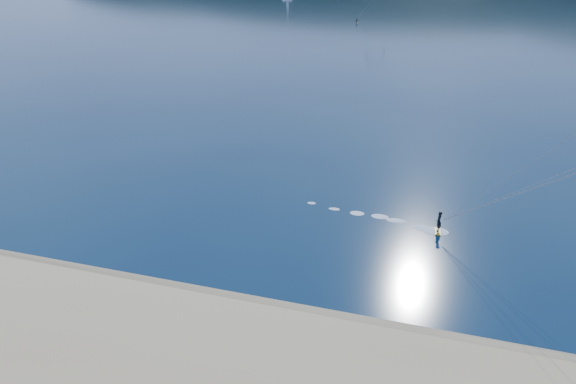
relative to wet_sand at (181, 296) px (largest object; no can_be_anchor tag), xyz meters
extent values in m
plane|color=#08203E|center=(0.00, -4.50, -0.05)|extent=(1800.00, 1800.00, 0.00)
cube|color=olive|center=(0.00, 0.00, 0.00)|extent=(220.00, 2.50, 0.10)
cube|color=gold|center=(13.87, 12.94, -0.01)|extent=(0.48, 1.28, 0.07)
imported|color=black|center=(13.87, 12.94, 0.80)|extent=(0.41, 0.59, 1.55)
cylinder|color=gray|center=(19.14, 10.50, 4.95)|extent=(0.02, 0.02, 13.38)
cube|color=gold|center=(-24.87, 193.03, 0.00)|extent=(1.04, 1.40, 0.08)
imported|color=black|center=(-24.87, 193.03, 0.87)|extent=(0.95, 1.02, 1.68)
cylinder|color=gray|center=(-20.40, 190.98, 6.29)|extent=(0.02, 0.02, 13.68)
cube|color=white|center=(-116.70, 392.46, 0.43)|extent=(8.05, 3.67, 1.36)
camera|label=1|loc=(13.43, -22.14, 17.09)|focal=32.09mm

